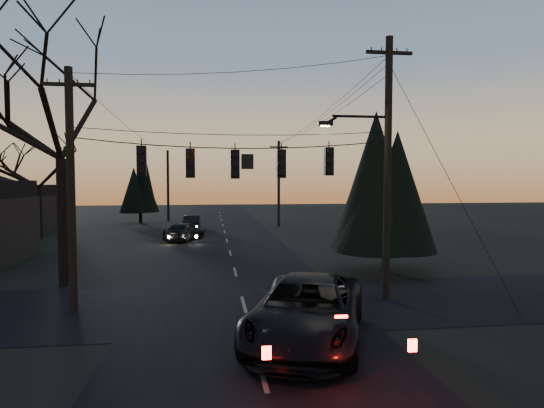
{
  "coord_description": "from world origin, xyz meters",
  "views": [
    {
      "loc": [
        -1.18,
        -6.57,
        4.61
      ],
      "look_at": [
        1.03,
        9.8,
        3.74
      ],
      "focal_mm": 30.0,
      "sensor_mm": 36.0,
      "label": 1
    }
  ],
  "objects": [
    {
      "name": "main_road",
      "position": [
        0.0,
        20.0,
        0.01
      ],
      "size": [
        8.0,
        120.0,
        0.02
      ],
      "primitive_type": "cube",
      "color": "black",
      "rests_on": "ground"
    },
    {
      "name": "cross_road",
      "position": [
        0.0,
        10.0,
        0.01
      ],
      "size": [
        60.0,
        7.0,
        0.02
      ],
      "primitive_type": "cube",
      "color": "black",
      "rests_on": "ground"
    },
    {
      "name": "utility_pole_right",
      "position": [
        5.5,
        10.0,
        0.0
      ],
      "size": [
        5.0,
        0.3,
        10.0
      ],
      "primitive_type": null,
      "color": "black",
      "rests_on": "ground"
    },
    {
      "name": "utility_pole_left",
      "position": [
        -6.0,
        10.0,
        0.0
      ],
      "size": [
        1.8,
        0.3,
        8.5
      ],
      "primitive_type": null,
      "color": "black",
      "rests_on": "ground"
    },
    {
      "name": "utility_pole_far_r",
      "position": [
        5.5,
        38.0,
        0.0
      ],
      "size": [
        1.8,
        0.3,
        8.5
      ],
      "primitive_type": null,
      "color": "black",
      "rests_on": "ground"
    },
    {
      "name": "utility_pole_far_l",
      "position": [
        -6.0,
        46.0,
        0.0
      ],
      "size": [
        0.3,
        0.3,
        8.0
      ],
      "primitive_type": null,
      "color": "black",
      "rests_on": "ground"
    },
    {
      "name": "span_signal_assembly",
      "position": [
        -0.24,
        10.0,
        5.26
      ],
      "size": [
        11.5,
        0.44,
        1.57
      ],
      "color": "black",
      "rests_on": "ground"
    },
    {
      "name": "bare_tree_left",
      "position": [
        -7.55,
        14.02,
        7.75
      ],
      "size": [
        10.44,
        10.44,
        11.08
      ],
      "color": "black",
      "rests_on": "ground"
    },
    {
      "name": "evergreen_right",
      "position": [
        7.51,
        15.14,
        4.24
      ],
      "size": [
        4.37,
        4.37,
        7.3
      ],
      "color": "black",
      "rests_on": "ground"
    },
    {
      "name": "bare_tree_dist",
      "position": [
        -14.51,
        30.97,
        5.69
      ],
      "size": [
        6.23,
        6.23,
        8.15
      ],
      "color": "black",
      "rests_on": "ground"
    },
    {
      "name": "evergreen_dist",
      "position": [
        -8.71,
        43.54,
        3.69
      ],
      "size": [
        3.76,
        3.76,
        6.21
      ],
      "color": "black",
      "rests_on": "ground"
    },
    {
      "name": "suv_near",
      "position": [
        1.53,
        5.94,
        0.89
      ],
      "size": [
        4.97,
        7.06,
        1.79
      ],
      "primitive_type": "imported",
      "rotation": [
        0.0,
        0.0,
        -0.35
      ],
      "color": "black",
      "rests_on": "ground"
    },
    {
      "name": "sedan_oncoming_a",
      "position": [
        -3.2,
        28.4,
        0.72
      ],
      "size": [
        3.31,
        4.56,
        1.44
      ],
      "primitive_type": "imported",
      "rotation": [
        0.0,
        0.0,
        2.71
      ],
      "color": "black",
      "rests_on": "ground"
    },
    {
      "name": "sedan_oncoming_b",
      "position": [
        -2.92,
        35.94,
        0.69
      ],
      "size": [
        1.48,
        4.2,
        1.38
      ],
      "primitive_type": "imported",
      "rotation": [
        0.0,
        0.0,
        3.14
      ],
      "color": "black",
      "rests_on": "ground"
    }
  ]
}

